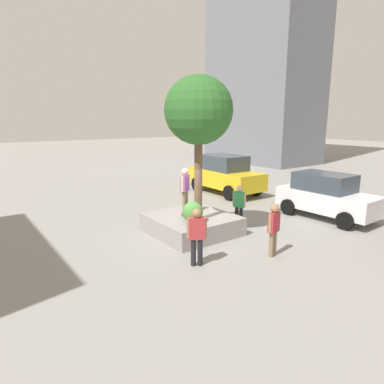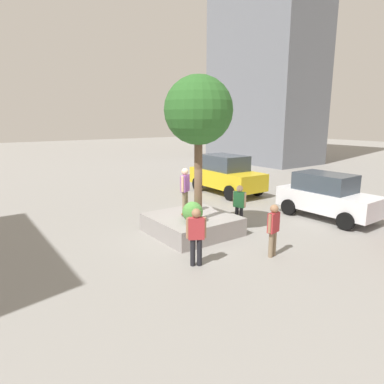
% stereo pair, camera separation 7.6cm
% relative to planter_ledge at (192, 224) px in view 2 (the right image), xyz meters
% --- Properties ---
extents(ground_plane, '(120.00, 120.00, 0.00)m').
position_rel_planter_ledge_xyz_m(ground_plane, '(0.18, 0.08, -0.34)').
color(ground_plane, gray).
extents(planter_ledge, '(2.87, 2.87, 0.67)m').
position_rel_planter_ledge_xyz_m(planter_ledge, '(0.00, 0.00, 0.00)').
color(planter_ledge, gray).
rests_on(planter_ledge, ground).
extents(plaza_tree, '(2.31, 2.31, 4.96)m').
position_rel_planter_ledge_xyz_m(plaza_tree, '(0.53, -0.11, 4.10)').
color(plaza_tree, brown).
rests_on(plaza_tree, planter_ledge).
extents(boxwood_shrub, '(0.45, 0.45, 0.45)m').
position_rel_planter_ledge_xyz_m(boxwood_shrub, '(0.10, -0.23, 0.56)').
color(boxwood_shrub, '#3D7A33').
rests_on(boxwood_shrub, planter_ledge).
extents(hedge_clump, '(0.72, 0.72, 0.72)m').
position_rel_planter_ledge_xyz_m(hedge_clump, '(0.65, -0.44, 0.70)').
color(hedge_clump, '#4C8C3D').
rests_on(hedge_clump, planter_ledge).
extents(skateboard, '(0.74, 0.68, 0.07)m').
position_rel_planter_ledge_xyz_m(skateboard, '(-0.37, -0.05, 0.39)').
color(skateboard, brown).
rests_on(skateboard, planter_ledge).
extents(skateboarder, '(0.40, 0.49, 1.67)m').
position_rel_planter_ledge_xyz_m(skateboarder, '(-0.37, -0.05, 1.37)').
color(skateboarder, '#847056').
rests_on(skateboarder, skateboard).
extents(taxi_cab, '(4.74, 2.32, 2.18)m').
position_rel_planter_ledge_xyz_m(taxi_cab, '(-4.57, 5.67, 0.77)').
color(taxi_cab, gold).
rests_on(taxi_cab, ground).
extents(police_car, '(4.18, 2.02, 1.93)m').
position_rel_planter_ledge_xyz_m(police_car, '(1.77, 5.83, 0.64)').
color(police_car, white).
rests_on(police_car, ground).
extents(bystander_watching, '(0.54, 0.33, 1.66)m').
position_rel_planter_ledge_xyz_m(bystander_watching, '(0.44, 1.98, 0.62)').
color(bystander_watching, black).
rests_on(bystander_watching, ground).
extents(passerby_with_bag, '(0.40, 0.52, 1.72)m').
position_rel_planter_ledge_xyz_m(passerby_with_bag, '(2.41, -1.58, 0.66)').
color(passerby_with_bag, black).
rests_on(passerby_with_bag, ground).
extents(pedestrian_crossing, '(0.28, 0.55, 1.66)m').
position_rel_planter_ledge_xyz_m(pedestrian_crossing, '(3.24, 0.74, 0.62)').
color(pedestrian_crossing, '#847056').
rests_on(pedestrian_crossing, ground).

